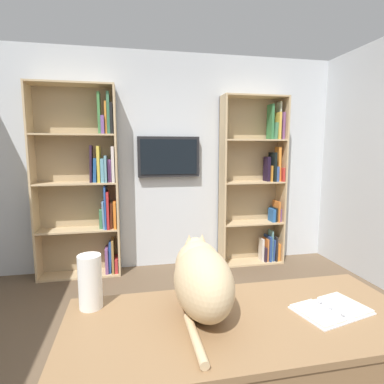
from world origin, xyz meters
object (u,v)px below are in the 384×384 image
Objects in this scene: wall_mounted_tv at (169,157)px; paper_towel_roll at (90,282)px; bookshelf_right at (87,184)px; cat at (201,277)px; open_binder at (331,309)px; desk at (245,343)px; bookshelf_left at (258,184)px.

wall_mounted_tv is 2.56m from paper_towel_roll.
bookshelf_right is 2.61m from cat.
open_binder is 1.43× the size of paper_towel_roll.
wall_mounted_tv reaches higher than desk.
bookshelf_right is (2.15, 0.00, 0.05)m from bookshelf_left.
bookshelf_right is 8.62× the size of paper_towel_roll.
bookshelf_left is 2.87m from desk.
wall_mounted_tv is 2.96× the size of paper_towel_roll.
desk is (-0.99, 2.59, -0.45)m from bookshelf_right.
wall_mounted_tv is 0.48× the size of desk.
bookshelf_right is at bearing 4.61° from wall_mounted_tv.
open_binder is at bearing 166.87° from paper_towel_roll.
desk is 0.44m from open_binder.
wall_mounted_tv is at bearing -80.85° from open_binder.
bookshelf_left is 0.97× the size of bookshelf_right.
cat is at bearing 86.21° from wall_mounted_tv.
desk is 0.35m from cat.
desk is at bearing -0.11° from open_binder.
paper_towel_roll is at bearing 97.29° from bookshelf_right.
bookshelf_left is 2.81m from cat.
bookshelf_left is at bearing 176.15° from wall_mounted_tv.
bookshelf_left is at bearing -105.91° from open_binder.
open_binder is (0.74, 2.59, -0.29)m from bookshelf_left.
desk is at bearing 144.95° from cat.
bookshelf_left is 2.98m from paper_towel_roll.
desk is at bearing 110.81° from bookshelf_right.
bookshelf_right is 1.03m from wall_mounted_tv.
open_binder is (-0.42, 0.00, 0.11)m from desk.
bookshelf_right reaches higher than cat.
desk is at bearing 65.83° from bookshelf_left.
paper_towel_roll reaches higher than open_binder.
paper_towel_roll is (0.51, -0.14, -0.04)m from cat.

